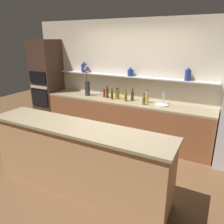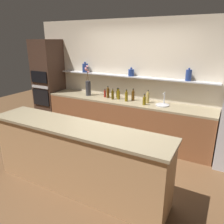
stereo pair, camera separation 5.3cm
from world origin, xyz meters
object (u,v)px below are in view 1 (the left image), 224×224
object	(u,v)px
flower_vase	(87,86)
bottle_spirit_8	(132,95)
bottle_oil_0	(117,94)
bottle_oil_1	(126,96)
bottle_oil_4	(112,95)
bottle_oil_3	(144,100)
bottle_sauce_2	(104,94)
bottle_oil_6	(118,95)
sink_fixture	(162,104)
oven_tower	(48,83)
bottle_spirit_5	(147,97)
bottle_spirit_7	(107,93)

from	to	relation	value
flower_vase	bottle_spirit_8	distance (m)	1.11
bottle_oil_0	bottle_oil_1	bearing A→B (deg)	-32.26
bottle_oil_4	bottle_oil_3	bearing A→B (deg)	-5.71
bottle_sauce_2	bottle_oil_3	bearing A→B (deg)	-8.88
bottle_oil_4	bottle_oil_6	size ratio (longest dim) A/B	0.98
bottle_oil_0	flower_vase	bearing A→B (deg)	-167.46
bottle_oil_0	bottle_oil_3	xyz separation A→B (m)	(0.74, -0.27, 0.00)
bottle_oil_6	bottle_oil_3	bearing A→B (deg)	-12.13
flower_vase	bottle_oil_0	bearing A→B (deg)	12.54
flower_vase	sink_fixture	world-z (taller)	flower_vase
bottle_oil_0	bottle_oil_4	size ratio (longest dim) A/B	0.90
bottle_oil_1	bottle_oil_6	xyz separation A→B (m)	(-0.22, 0.07, -0.00)
bottle_oil_0	bottle_sauce_2	distance (m)	0.29
bottle_oil_0	bottle_oil_6	bearing A→B (deg)	-53.97
sink_fixture	oven_tower	bearing A→B (deg)	-179.76
oven_tower	bottle_oil_0	bearing A→B (deg)	4.25
bottle_sauce_2	bottle_oil_3	xyz separation A→B (m)	(1.01, -0.16, 0.01)
bottle_oil_3	sink_fixture	bearing A→B (deg)	21.56
flower_vase	bottle_spirit_5	world-z (taller)	flower_vase
bottle_sauce_2	oven_tower	bearing A→B (deg)	-178.79
bottle_sauce_2	bottle_spirit_7	xyz separation A→B (m)	(0.09, -0.02, 0.03)
bottle_spirit_5	bottle_spirit_7	world-z (taller)	bottle_spirit_5
bottle_oil_6	bottle_spirit_7	bearing A→B (deg)	-179.85
bottle_oil_0	bottle_oil_3	bearing A→B (deg)	-19.68
bottle_oil_0	bottle_sauce_2	world-z (taller)	bottle_oil_0
bottle_oil_4	bottle_spirit_8	bearing A→B (deg)	15.08
bottle_oil_3	flower_vase	bearing A→B (deg)	175.55
bottle_spirit_5	bottle_oil_1	bearing A→B (deg)	-167.08
bottle_oil_0	bottle_spirit_7	distance (m)	0.22
sink_fixture	bottle_oil_6	world-z (taller)	sink_fixture
flower_vase	sink_fixture	distance (m)	1.79
oven_tower	bottle_oil_3	size ratio (longest dim) A/B	9.76
oven_tower	bottle_oil_6	bearing A→B (deg)	0.50
bottle_oil_4	bottle_spirit_5	size ratio (longest dim) A/B	0.90
bottle_oil_3	bottle_spirit_5	xyz separation A→B (m)	(0.01, 0.17, 0.03)
bottle_oil_1	bottle_oil_3	size ratio (longest dim) A/B	1.15
oven_tower	bottle_oil_6	xyz separation A→B (m)	(2.02, 0.02, -0.07)
oven_tower	flower_vase	world-z (taller)	oven_tower
bottle_spirit_8	bottle_oil_6	bearing A→B (deg)	-170.49
oven_tower	bottle_oil_4	size ratio (longest dim) A/B	9.00
bottle_oil_4	bottle_spirit_5	xyz separation A→B (m)	(0.78, 0.09, 0.02)
bottle_oil_6	bottle_spirit_7	distance (m)	0.27
bottle_oil_0	bottle_oil_6	world-z (taller)	bottle_oil_6
bottle_oil_1	bottle_spirit_5	bearing A→B (deg)	12.92
bottle_spirit_8	bottle_oil_3	bearing A→B (deg)	-30.45
sink_fixture	bottle_spirit_7	distance (m)	1.26
oven_tower	bottle_oil_4	xyz separation A→B (m)	(1.91, -0.05, -0.07)
bottle_oil_4	bottle_oil_6	distance (m)	0.13
sink_fixture	bottle_oil_6	xyz separation A→B (m)	(-0.99, 0.01, 0.07)
bottle_oil_3	bottle_spirit_5	bearing A→B (deg)	86.29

